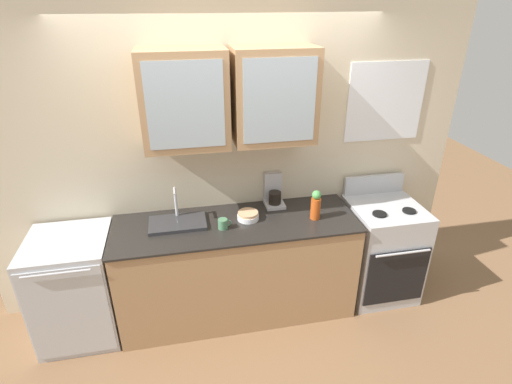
# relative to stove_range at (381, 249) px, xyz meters

# --- Properties ---
(ground_plane) EXTENTS (10.00, 10.00, 0.00)m
(ground_plane) POSITION_rel_stove_range_xyz_m (-1.37, 0.00, -0.47)
(ground_plane) COLOR brown
(back_wall_unit) EXTENTS (4.16, 0.47, 2.69)m
(back_wall_unit) POSITION_rel_stove_range_xyz_m (-1.36, 0.33, 1.02)
(back_wall_unit) COLOR beige
(back_wall_unit) RESTS_ON ground_plane
(counter) EXTENTS (2.04, 0.68, 0.92)m
(counter) POSITION_rel_stove_range_xyz_m (-1.37, 0.00, -0.01)
(counter) COLOR #A87F56
(counter) RESTS_ON ground_plane
(stove_range) EXTENTS (0.62, 0.67, 1.10)m
(stove_range) POSITION_rel_stove_range_xyz_m (0.00, 0.00, 0.00)
(stove_range) COLOR silver
(stove_range) RESTS_ON ground_plane
(sink_faucet) EXTENTS (0.46, 0.28, 0.29)m
(sink_faucet) POSITION_rel_stove_range_xyz_m (-1.84, 0.07, 0.48)
(sink_faucet) COLOR #2D2D30
(sink_faucet) RESTS_ON counter
(bowl_stack) EXTENTS (0.18, 0.18, 0.07)m
(bowl_stack) POSITION_rel_stove_range_xyz_m (-1.26, 0.04, 0.49)
(bowl_stack) COLOR white
(bowl_stack) RESTS_ON counter
(vase) EXTENTS (0.08, 0.08, 0.26)m
(vase) POSITION_rel_stove_range_xyz_m (-0.70, -0.06, 0.58)
(vase) COLOR #BF4C19
(vase) RESTS_ON counter
(cup_near_sink) EXTENTS (0.11, 0.08, 0.08)m
(cup_near_sink) POSITION_rel_stove_range_xyz_m (-1.48, -0.07, 0.50)
(cup_near_sink) COLOR #4C7F59
(cup_near_sink) RESTS_ON counter
(dishwasher) EXTENTS (0.62, 0.66, 0.92)m
(dishwasher) POSITION_rel_stove_range_xyz_m (-2.71, -0.00, -0.01)
(dishwasher) COLOR silver
(dishwasher) RESTS_ON ground_plane
(coffee_maker) EXTENTS (0.17, 0.20, 0.29)m
(coffee_maker) POSITION_rel_stove_range_xyz_m (-0.98, 0.26, 0.56)
(coffee_maker) COLOR #B7B7BC
(coffee_maker) RESTS_ON counter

